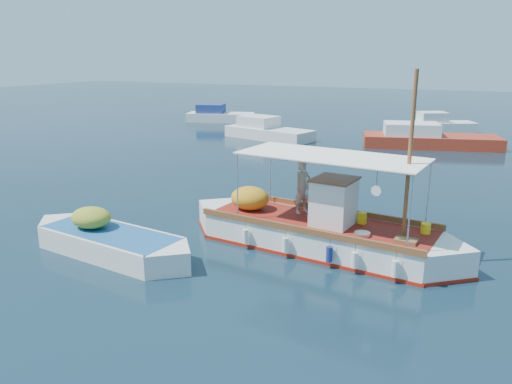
% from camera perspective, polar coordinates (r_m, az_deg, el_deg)
% --- Properties ---
extents(ground, '(160.00, 160.00, 0.00)m').
position_cam_1_polar(ground, '(16.67, 4.85, -5.72)').
color(ground, black).
rests_on(ground, ground).
extents(fishing_caique, '(9.50, 3.44, 5.83)m').
position_cam_1_polar(fishing_caique, '(16.15, 6.96, -4.52)').
color(fishing_caique, white).
rests_on(fishing_caique, ground).
extents(dinghy, '(6.37, 2.40, 1.57)m').
position_cam_1_polar(dinghy, '(16.28, -16.44, -5.62)').
color(dinghy, white).
rests_on(dinghy, ground).
extents(bg_boat_nw, '(7.13, 4.11, 1.80)m').
position_cam_1_polar(bg_boat_nw, '(37.12, 1.25, 6.88)').
color(bg_boat_nw, silver).
rests_on(bg_boat_nw, ground).
extents(bg_boat_n, '(9.20, 4.96, 1.80)m').
position_cam_1_polar(bg_boat_n, '(35.54, 18.90, 5.68)').
color(bg_boat_n, '#9C2D1A').
rests_on(bg_boat_n, ground).
extents(bg_boat_far_w, '(6.47, 3.89, 1.80)m').
position_cam_1_polar(bg_boat_far_w, '(46.92, -4.30, 8.63)').
color(bg_boat_far_w, silver).
rests_on(bg_boat_far_w, ground).
extents(bg_boat_far_n, '(5.54, 4.12, 1.80)m').
position_cam_1_polar(bg_boat_far_n, '(42.92, 20.21, 7.11)').
color(bg_boat_far_n, silver).
rests_on(bg_boat_far_n, ground).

